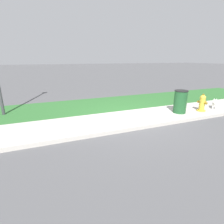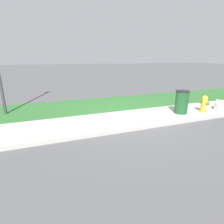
{
  "view_description": "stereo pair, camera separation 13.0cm",
  "coord_description": "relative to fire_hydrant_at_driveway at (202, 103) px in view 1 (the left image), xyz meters",
  "views": [
    {
      "loc": [
        -2.86,
        -5.29,
        2.08
      ],
      "look_at": [
        -0.88,
        -0.26,
        0.4
      ],
      "focal_mm": 28.0,
      "sensor_mm": 36.0,
      "label": 1
    },
    {
      "loc": [
        -2.74,
        -5.33,
        2.08
      ],
      "look_at": [
        -0.88,
        -0.26,
        0.4
      ],
      "focal_mm": 28.0,
      "sensor_mm": 36.0,
      "label": 2
    }
  ],
  "objects": [
    {
      "name": "street_curb",
      "position": [
        -3.02,
        -0.71,
        -0.28
      ],
      "size": [
        18.0,
        0.16,
        0.12
      ],
      "primitive_type": "cube",
      "color": "#BCB7AD",
      "rests_on": "ground"
    },
    {
      "name": "grass_verge",
      "position": [
        -3.02,
        2.54,
        -0.34
      ],
      "size": [
        18.0,
        2.69,
        0.01
      ],
      "primitive_type": "cube",
      "color": "#2D662D",
      "rests_on": "ground"
    },
    {
      "name": "sidewalk_pavement",
      "position": [
        -3.02,
        0.29,
        -0.33
      ],
      "size": [
        18.0,
        1.82,
        0.01
      ],
      "primitive_type": "cube",
      "color": "#BCB7AD",
      "rests_on": "ground"
    },
    {
      "name": "ground_plane",
      "position": [
        -3.02,
        0.29,
        -0.34
      ],
      "size": [
        120.0,
        120.0,
        0.0
      ],
      "primitive_type": "plane",
      "color": "#515154"
    },
    {
      "name": "small_white_dog",
      "position": [
        0.83,
        0.09,
        -0.1
      ],
      "size": [
        0.43,
        0.38,
        0.42
      ],
      "rotation": [
        0.0,
        0.0,
        0.67
      ],
      "color": "white",
      "rests_on": "ground"
    },
    {
      "name": "trash_bin",
      "position": [
        -1.0,
        0.15,
        0.11
      ],
      "size": [
        0.51,
        0.51,
        0.9
      ],
      "color": "#1E5128",
      "rests_on": "ground"
    },
    {
      "name": "fire_hydrant_at_driveway",
      "position": [
        0.0,
        0.0,
        0.0
      ],
      "size": [
        0.38,
        0.4,
        0.71
      ],
      "rotation": [
        0.0,
        0.0,
        4.92
      ],
      "color": "gold",
      "rests_on": "ground"
    }
  ]
}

